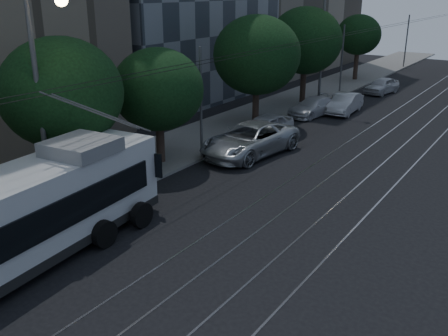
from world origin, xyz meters
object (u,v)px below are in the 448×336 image
car_white_a (265,127)px  car_white_d (382,86)px  car_white_b (313,107)px  streetlamp_near (44,86)px  car_white_c (345,103)px  pickup_silver (250,140)px  streetlamp_far (328,27)px  trolleybus (17,220)px

car_white_a → car_white_d: 18.41m
car_white_b → car_white_d: (1.60, 11.00, 0.04)m
car_white_a → streetlamp_near: (-1.20, -14.51, 4.63)m
car_white_a → car_white_c: size_ratio=1.03×
car_white_b → car_white_c: 2.66m
car_white_b → streetlamp_near: streetlamp_near is taller
streetlamp_near → pickup_silver: bearing=80.1°
car_white_b → streetlamp_far: (-0.49, 3.00, 5.41)m
trolleybus → car_white_c: bearing=83.0°
car_white_c → streetlamp_far: bearing=154.1°
trolleybus → car_white_a: (-0.74, 17.54, -0.94)m
streetlamp_near → car_white_c: bearing=83.6°
trolleybus → car_white_d: 35.91m
trolleybus → car_white_c: 27.04m
car_white_b → streetlamp_near: 22.39m
car_white_b → car_white_c: size_ratio=1.04×
trolleybus → pickup_silver: 14.50m
streetlamp_near → streetlamp_far: streetlamp_far is taller
pickup_silver → streetlamp_near: 12.47m
car_white_b → car_white_d: bearing=93.0°
pickup_silver → car_white_c: pickup_silver is taller
car_white_d → trolleybus: bearing=-81.4°
car_white_c → trolleybus: bearing=-94.6°
streetlamp_near → streetlamp_far: bearing=88.6°
trolleybus → car_white_b: trolleybus is taller
trolleybus → streetlamp_near: size_ratio=1.41×
car_white_d → streetlamp_far: 9.86m
car_white_b → pickup_silver: bearing=-73.8°
car_white_d → streetlamp_far: bearing=-94.8°
streetlamp_far → car_white_a: bearing=-86.8°
trolleybus → streetlamp_far: (-1.32, 27.90, 4.36)m
car_white_b → car_white_c: car_white_c is taller
pickup_silver → car_white_c: size_ratio=1.44×
pickup_silver → car_white_b: bearing=102.0°
car_white_c → streetlamp_near: streetlamp_near is taller
car_white_a → streetlamp_near: bearing=-89.1°
pickup_silver → car_white_a: 3.17m
trolleybus → streetlamp_near: bearing=117.2°
car_white_a → streetlamp_far: (-0.58, 10.35, 5.30)m
streetlamp_near → streetlamp_far: size_ratio=0.88×
car_white_a → car_white_b: 7.35m
streetlamp_far → pickup_silver: bearing=-84.1°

